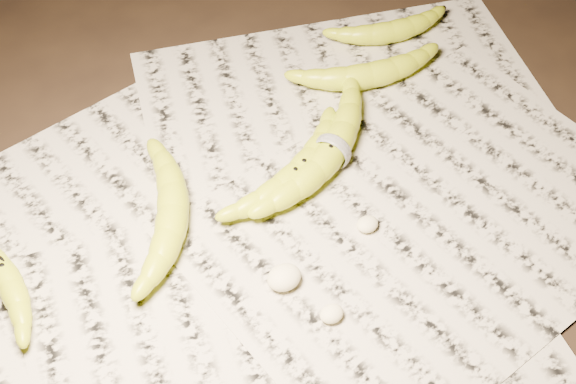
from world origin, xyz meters
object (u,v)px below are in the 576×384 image
banana_taped (332,149)px  banana_upper_b (391,30)px  banana_left_b (172,212)px  banana_center (298,171)px  banana_upper_a (370,73)px

banana_taped → banana_upper_b: bearing=6.9°
banana_left_b → banana_upper_b: banana_left_b is taller
banana_center → banana_taped: size_ratio=0.82×
banana_center → banana_taped: (0.05, 0.01, 0.00)m
banana_left_b → banana_upper_b: size_ratio=1.26×
banana_upper_b → banana_center: bearing=-133.4°
banana_left_b → banana_taped: banana_taped is taller
banana_center → banana_upper_b: bearing=11.1°
banana_left_b → banana_upper_b: 0.45m
banana_left_b → banana_upper_a: bearing=-47.2°
banana_upper_a → banana_center: bearing=-134.7°
banana_center → banana_left_b: bearing=151.1°
banana_center → banana_upper_a: same height
banana_left_b → banana_center: (0.16, -0.03, -0.00)m
banana_upper_b → banana_taped: bearing=-128.4°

